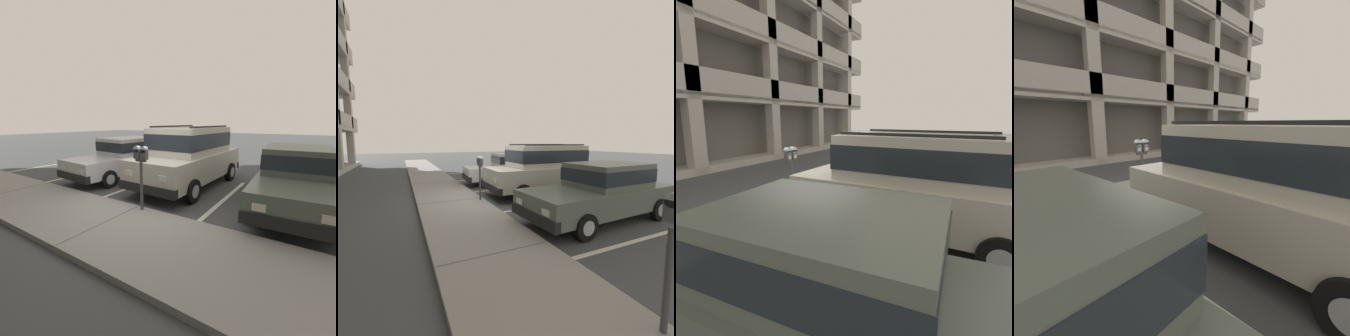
% 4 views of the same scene
% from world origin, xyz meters
% --- Properties ---
extents(ground_plane, '(80.00, 80.00, 0.10)m').
position_xyz_m(ground_plane, '(0.00, 0.00, -0.05)').
color(ground_plane, '#444749').
extents(sidewalk, '(40.00, 2.20, 0.12)m').
position_xyz_m(sidewalk, '(0.00, 1.30, 0.06)').
color(sidewalk, gray).
rests_on(sidewalk, ground_plane).
extents(parking_stall_lines, '(12.29, 4.80, 0.01)m').
position_xyz_m(parking_stall_lines, '(1.52, -1.40, 0.00)').
color(parking_stall_lines, silver).
rests_on(parking_stall_lines, ground_plane).
extents(silver_suv, '(2.13, 4.84, 2.03)m').
position_xyz_m(silver_suv, '(-0.02, -2.50, 1.09)').
color(silver_suv, beige).
rests_on(silver_suv, ground_plane).
extents(red_sedan, '(1.98, 4.55, 1.54)m').
position_xyz_m(red_sedan, '(-3.19, -2.16, 0.82)').
color(red_sedan, '#5B665B').
rests_on(red_sedan, ground_plane).
extents(dark_hatchback, '(2.10, 4.61, 1.54)m').
position_xyz_m(dark_hatchback, '(2.79, -2.30, 0.82)').
color(dark_hatchback, silver).
rests_on(dark_hatchback, ground_plane).
extents(parking_meter_near, '(0.35, 0.12, 1.51)m').
position_xyz_m(parking_meter_near, '(-0.22, 0.35, 1.24)').
color(parking_meter_near, '#47474C').
rests_on(parking_meter_near, sidewalk).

